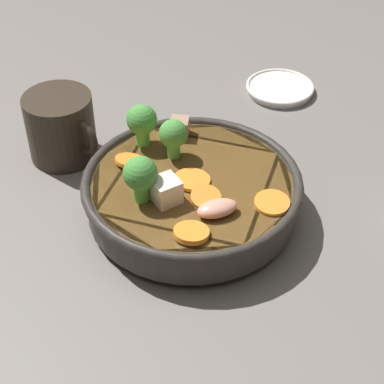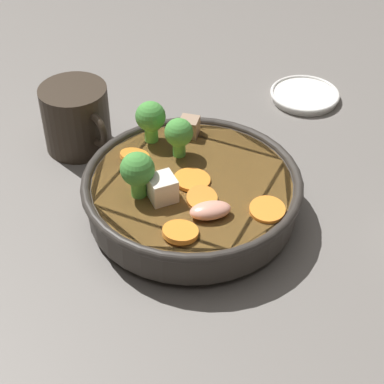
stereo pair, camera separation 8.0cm
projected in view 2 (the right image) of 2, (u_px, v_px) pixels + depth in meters
ground_plane at (192, 214)px, 0.82m from camera, size 3.00×3.00×0.00m
stirfry_bowl at (191, 190)px, 0.80m from camera, size 0.27×0.27×0.11m
side_saucer at (305, 95)px, 1.03m from camera, size 0.11×0.11×0.01m
dark_mug at (77, 118)px, 0.90m from camera, size 0.12×0.09×0.09m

